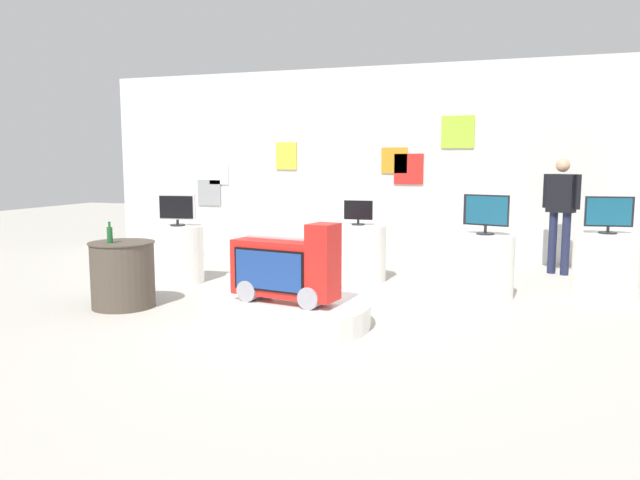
# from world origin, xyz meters

# --- Properties ---
(ground_plane) EXTENTS (30.00, 30.00, 0.00)m
(ground_plane) POSITION_xyz_m (0.00, 0.00, 0.00)
(ground_plane) COLOR #B2ADA3
(back_wall_display) EXTENTS (11.32, 0.13, 3.30)m
(back_wall_display) POSITION_xyz_m (-0.01, 4.63, 1.65)
(back_wall_display) COLOR silver
(back_wall_display) RESTS_ON ground
(main_display_pedestal) EXTENTS (1.75, 1.75, 0.24)m
(main_display_pedestal) POSITION_xyz_m (-0.31, -0.13, 0.12)
(main_display_pedestal) COLOR white
(main_display_pedestal) RESTS_ON ground
(novelty_firetruck_tv) EXTENTS (1.16, 0.53, 0.83)m
(novelty_firetruck_tv) POSITION_xyz_m (-0.29, -0.14, 0.58)
(novelty_firetruck_tv) COLOR gray
(novelty_firetruck_tv) RESTS_ON main_display_pedestal
(display_pedestal_left_rear) EXTENTS (0.70, 0.70, 0.79)m
(display_pedestal_left_rear) POSITION_xyz_m (-2.54, 1.50, 0.39)
(display_pedestal_left_rear) COLOR white
(display_pedestal_left_rear) RESTS_ON ground
(tv_on_left_rear) EXTENTS (0.53, 0.20, 0.43)m
(tv_on_left_rear) POSITION_xyz_m (-2.54, 1.50, 1.02)
(tv_on_left_rear) COLOR black
(tv_on_left_rear) RESTS_ON display_pedestal_left_rear
(display_pedestal_center_rear) EXTENTS (0.79, 0.79, 0.79)m
(display_pedestal_center_rear) POSITION_xyz_m (-0.20, 2.39, 0.39)
(display_pedestal_center_rear) COLOR white
(display_pedestal_center_rear) RESTS_ON ground
(tv_on_center_rear) EXTENTS (0.40, 0.18, 0.34)m
(tv_on_center_rear) POSITION_xyz_m (-0.20, 2.39, 0.97)
(tv_on_center_rear) COLOR black
(tv_on_center_rear) RESTS_ON display_pedestal_center_rear
(display_pedestal_right_rear) EXTENTS (0.71, 0.71, 0.79)m
(display_pedestal_right_rear) POSITION_xyz_m (1.55, 1.79, 0.39)
(display_pedestal_right_rear) COLOR white
(display_pedestal_right_rear) RESTS_ON ground
(tv_on_right_rear) EXTENTS (0.54, 0.21, 0.48)m
(tv_on_right_rear) POSITION_xyz_m (1.55, 1.79, 1.06)
(tv_on_right_rear) COLOR black
(tv_on_right_rear) RESTS_ON display_pedestal_right_rear
(display_pedestal_far_right) EXTENTS (0.78, 0.78, 0.79)m
(display_pedestal_far_right) POSITION_xyz_m (2.98, 2.37, 0.39)
(display_pedestal_far_right) COLOR white
(display_pedestal_far_right) RESTS_ON ground
(tv_on_far_right) EXTENTS (0.56, 0.22, 0.46)m
(tv_on_far_right) POSITION_xyz_m (2.98, 2.36, 1.03)
(tv_on_far_right) COLOR black
(tv_on_far_right) RESTS_ON display_pedestal_far_right
(side_table_round) EXTENTS (0.74, 0.74, 0.76)m
(side_table_round) POSITION_xyz_m (-2.37, 0.01, 0.39)
(side_table_round) COLOR #4C4238
(side_table_round) RESTS_ON ground
(bottle_on_side_table) EXTENTS (0.06, 0.06, 0.24)m
(bottle_on_side_table) POSITION_xyz_m (-2.43, -0.10, 0.85)
(bottle_on_side_table) COLOR #195926
(bottle_on_side_table) RESTS_ON side_table_round
(shopper_browsing_near_truck) EXTENTS (0.51, 0.35, 1.72)m
(shopper_browsing_near_truck) POSITION_xyz_m (2.52, 3.78, 1.01)
(shopper_browsing_near_truck) COLOR #1E233F
(shopper_browsing_near_truck) RESTS_ON ground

